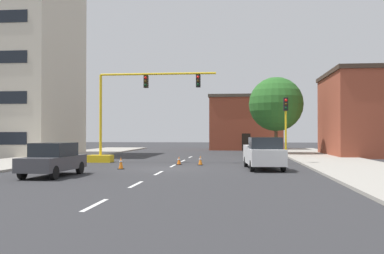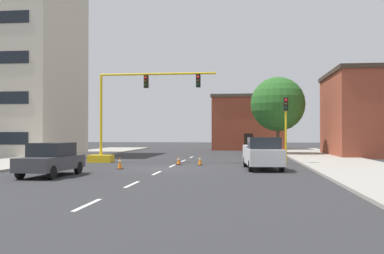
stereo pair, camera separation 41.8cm
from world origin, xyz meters
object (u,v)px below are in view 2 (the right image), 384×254
at_px(tree_right_far, 278,104).
at_px(sedan_dark_gray_near_left, 51,159).
at_px(traffic_signal_gantry, 117,133).
at_px(traffic_cone_roadside_c, 120,163).
at_px(pickup_truck_white, 262,154).
at_px(traffic_cone_roadside_b, 179,161).
at_px(traffic_light_pole_right, 286,115).
at_px(traffic_cone_roadside_a, 200,160).

distance_m(tree_right_far, sedan_dark_gray_near_left, 28.50).
relative_size(traffic_signal_gantry, traffic_cone_roadside_c, 12.63).
bearing_deg(pickup_truck_white, tree_right_far, 82.78).
relative_size(traffic_cone_roadside_b, traffic_cone_roadside_c, 0.77).
distance_m(traffic_light_pole_right, traffic_cone_roadside_a, 7.00).
distance_m(traffic_cone_roadside_b, traffic_cone_roadside_c, 5.22).
xyz_separation_m(traffic_light_pole_right, traffic_cone_roadside_a, (-6.05, -1.50, -3.20)).
bearing_deg(sedan_dark_gray_near_left, tree_right_far, 61.32).
distance_m(traffic_signal_gantry, traffic_light_pole_right, 12.75).
xyz_separation_m(traffic_signal_gantry, traffic_light_pole_right, (12.67, -0.76, 1.24)).
xyz_separation_m(traffic_cone_roadside_b, traffic_cone_roadside_c, (-3.07, -4.22, 0.09)).
bearing_deg(pickup_truck_white, traffic_cone_roadside_b, 149.72).
height_order(traffic_signal_gantry, sedan_dark_gray_near_left, traffic_signal_gantry).
relative_size(traffic_signal_gantry, sedan_dark_gray_near_left, 2.14).
distance_m(tree_right_far, traffic_cone_roadside_c, 23.38).
relative_size(traffic_signal_gantry, traffic_cone_roadside_b, 16.32).
relative_size(traffic_signal_gantry, traffic_cone_roadside_a, 14.50).
distance_m(tree_right_far, traffic_cone_roadside_b, 18.38).
bearing_deg(tree_right_far, traffic_cone_roadside_c, -119.39).
xyz_separation_m(traffic_light_pole_right, sedan_dark_gray_near_left, (-12.96, -10.22, -2.64)).
height_order(tree_right_far, sedan_dark_gray_near_left, tree_right_far).
relative_size(sedan_dark_gray_near_left, traffic_cone_roadside_b, 7.64).
relative_size(pickup_truck_white, sedan_dark_gray_near_left, 1.21).
relative_size(tree_right_far, traffic_cone_roadside_a, 12.03).
bearing_deg(sedan_dark_gray_near_left, traffic_cone_roadside_a, 51.60).
distance_m(sedan_dark_gray_near_left, traffic_cone_roadside_a, 11.14).
bearing_deg(traffic_cone_roadside_b, tree_right_far, 62.57).
bearing_deg(traffic_light_pole_right, pickup_truck_white, -112.20).
relative_size(sedan_dark_gray_near_left, traffic_cone_roadside_c, 5.91).
height_order(traffic_signal_gantry, pickup_truck_white, traffic_signal_gantry).
relative_size(traffic_light_pole_right, traffic_cone_roadside_b, 8.00).
height_order(pickup_truck_white, traffic_cone_roadside_c, pickup_truck_white).
relative_size(tree_right_far, sedan_dark_gray_near_left, 1.77).
relative_size(pickup_truck_white, traffic_cone_roadside_c, 7.15).
distance_m(traffic_cone_roadside_a, traffic_cone_roadside_b, 1.58).
bearing_deg(traffic_cone_roadside_c, tree_right_far, 60.61).
bearing_deg(traffic_signal_gantry, traffic_cone_roadside_a, -18.88).
xyz_separation_m(traffic_light_pole_right, traffic_cone_roadside_c, (-10.67, -5.43, -3.15)).
bearing_deg(tree_right_far, traffic_signal_gantry, -133.93).
distance_m(traffic_signal_gantry, traffic_cone_roadside_b, 5.79).
bearing_deg(traffic_signal_gantry, tree_right_far, 46.07).
bearing_deg(traffic_cone_roadside_c, pickup_truck_white, 5.65).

